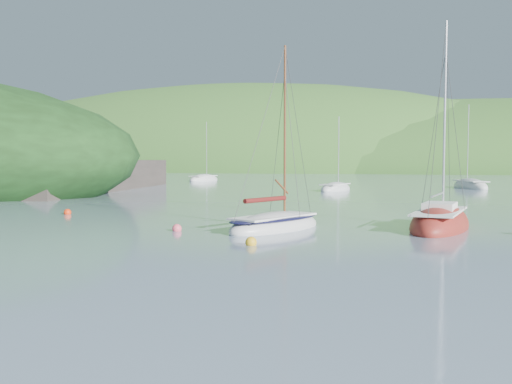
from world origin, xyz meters
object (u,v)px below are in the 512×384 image
(sloop_red, at_px, (440,224))
(daysailer_white, at_px, (275,225))
(distant_sloop_b, at_px, (470,187))
(distant_sloop_c, at_px, (204,180))
(distant_sloop_a, at_px, (336,189))

(sloop_red, bearing_deg, daysailer_white, -151.29)
(daysailer_white, height_order, distant_sloop_b, distant_sloop_b)
(daysailer_white, xyz_separation_m, distant_sloop_c, (-29.48, 58.32, -0.05))
(daysailer_white, distance_m, sloop_red, 8.70)
(sloop_red, relative_size, distant_sloop_a, 1.28)
(daysailer_white, xyz_separation_m, distant_sloop_a, (-3.58, 36.78, -0.06))
(distant_sloop_b, bearing_deg, sloop_red, -114.75)
(sloop_red, bearing_deg, distant_sloop_b, 93.50)
(distant_sloop_a, distance_m, distant_sloop_c, 33.68)
(daysailer_white, relative_size, sloop_red, 0.86)
(distant_sloop_a, xyz_separation_m, distant_sloop_b, (14.96, 10.81, 0.02))
(sloop_red, xyz_separation_m, distant_sloop_b, (3.25, 44.47, -0.03))
(distant_sloop_a, relative_size, distant_sloop_b, 0.82)
(sloop_red, height_order, distant_sloop_c, sloop_red)
(distant_sloop_a, height_order, distant_sloop_b, distant_sloop_b)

